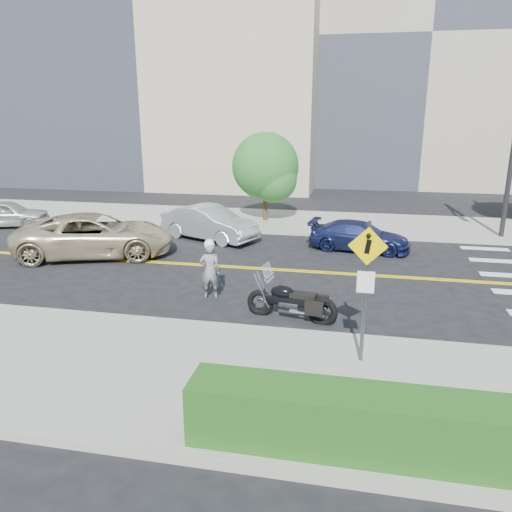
{
  "coord_description": "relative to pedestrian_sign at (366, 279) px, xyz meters",
  "views": [
    {
      "loc": [
        3.92,
        -16.06,
        5.2
      ],
      "look_at": [
        1.18,
        -2.55,
        1.2
      ],
      "focal_mm": 35.0,
      "sensor_mm": 36.0,
      "label": 1
    }
  ],
  "objects": [
    {
      "name": "motorcycle",
      "position": [
        -1.77,
        2.22,
        -1.25
      ],
      "size": [
        2.43,
        1.1,
        1.43
      ],
      "primitive_type": null,
      "rotation": [
        0.0,
        0.0,
        -0.17
      ],
      "color": "black",
      "rests_on": "ground"
    },
    {
      "name": "suv",
      "position": [
        -9.71,
        6.68,
        -1.17
      ],
      "size": [
        6.22,
        4.33,
        1.58
      ],
      "primitive_type": "imported",
      "rotation": [
        0.0,
        0.0,
        1.9
      ],
      "color": "beige",
      "rests_on": "ground"
    },
    {
      "name": "parked_car_silver",
      "position": [
        -6.27,
        9.93,
        -1.25
      ],
      "size": [
        4.53,
        3.08,
        1.41
      ],
      "primitive_type": "imported",
      "rotation": [
        0.0,
        0.0,
        1.16
      ],
      "color": "silver",
      "rests_on": "ground"
    },
    {
      "name": "parked_car_white",
      "position": [
        -16.25,
        10.36,
        -1.33
      ],
      "size": [
        3.98,
        2.61,
        1.26
      ],
      "primitive_type": "imported",
      "rotation": [
        0.0,
        0.0,
        1.9
      ],
      "color": "beige",
      "rests_on": "ground"
    },
    {
      "name": "ground_plane",
      "position": [
        -4.2,
        6.31,
        -1.96
      ],
      "size": [
        120.0,
        120.0,
        0.0
      ],
      "primitive_type": "plane",
      "color": "black",
      "rests_on": "ground"
    },
    {
      "name": "pedestrian_sign",
      "position": [
        0.0,
        0.0,
        0.0
      ],
      "size": [
        0.78,
        0.08,
        3.0
      ],
      "color": "#4C4C51",
      "rests_on": "sidewalk_near"
    },
    {
      "name": "sidewalk_far",
      "position": [
        -4.2,
        13.81,
        -1.89
      ],
      "size": [
        60.0,
        5.0,
        0.15
      ],
      "primitive_type": "cube",
      "color": "#9E9B91",
      "rests_on": "ground_plane"
    },
    {
      "name": "sidewalk_near",
      "position": [
        -4.2,
        -1.19,
        -1.89
      ],
      "size": [
        60.0,
        5.0,
        0.15
      ],
      "primitive_type": "cube",
      "color": "#9E9B91",
      "rests_on": "ground_plane"
    },
    {
      "name": "tree_far_a",
      "position": [
        -4.56,
        13.58,
        0.77
      ],
      "size": [
        3.15,
        3.15,
        4.31
      ],
      "rotation": [
        0.0,
        0.0,
        -0.23
      ],
      "color": "#382619",
      "rests_on": "ground"
    },
    {
      "name": "hedge",
      "position": [
        1.8,
        -2.99,
        -1.31
      ],
      "size": [
        9.0,
        0.9,
        1.0
      ],
      "primitive_type": "cube",
      "color": "#235619",
      "rests_on": "sidewalk_near"
    },
    {
      "name": "motorcyclist",
      "position": [
        -4.27,
        3.3,
        -1.09
      ],
      "size": [
        0.68,
        0.54,
        1.75
      ],
      "rotation": [
        0.0,
        0.0,
        3.41
      ],
      "color": "silver",
      "rests_on": "ground"
    },
    {
      "name": "parked_car_blue",
      "position": [
        -0.08,
        9.44,
        -1.4
      ],
      "size": [
        4.06,
        2.13,
        1.12
      ],
      "primitive_type": "imported",
      "rotation": [
        0.0,
        0.0,
        1.42
      ],
      "color": "navy",
      "rests_on": "ground"
    },
    {
      "name": "building_left",
      "position": [
        -14.2,
        28.31,
        10.54
      ],
      "size": [
        22.0,
        14.0,
        25.0
      ],
      "primitive_type": "cube",
      "color": "tan",
      "rests_on": "ground_plane"
    },
    {
      "name": "building_mid",
      "position": [
        3.8,
        32.31,
        8.04
      ],
      "size": [
        18.0,
        14.0,
        20.0
      ],
      "primitive_type": "cube",
      "color": "#A39984",
      "rests_on": "ground_plane"
    }
  ]
}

